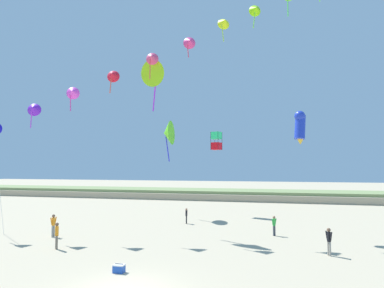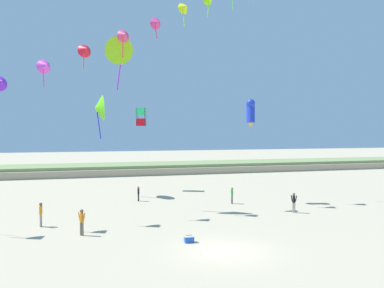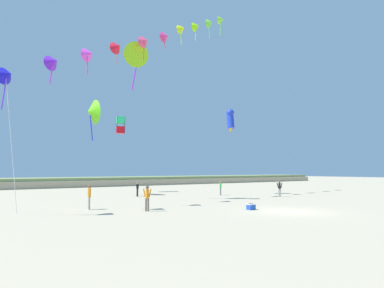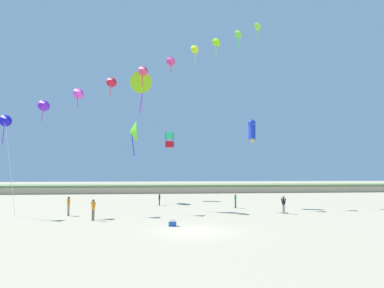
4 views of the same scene
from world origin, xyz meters
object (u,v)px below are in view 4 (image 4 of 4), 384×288
at_px(person_far_right, 93,208).
at_px(person_far_left, 69,205).
at_px(person_mid_center, 235,200).
at_px(large_kite_low_lead, 133,132).
at_px(large_kite_high_solo, 170,140).
at_px(large_kite_outer_drift, 142,82).
at_px(large_kite_mid_trail, 252,130).
at_px(person_near_right, 284,203).
at_px(beach_cooler, 172,223).
at_px(person_near_left, 159,198).

bearing_deg(person_far_right, person_far_left, 129.56).
distance_m(person_far_left, person_far_right, 4.41).
bearing_deg(person_mid_center, large_kite_low_lead, 144.74).
bearing_deg(large_kite_high_solo, large_kite_outer_drift, -108.35).
bearing_deg(person_far_right, large_kite_mid_trail, 28.91).
xyz_separation_m(large_kite_low_lead, large_kite_mid_trail, (14.07, -7.80, -0.56)).
bearing_deg(large_kite_high_solo, large_kite_low_lead, -147.14).
bearing_deg(person_mid_center, person_near_right, -57.99).
bearing_deg(person_far_left, large_kite_mid_trail, 16.24).
height_order(person_near_right, beach_cooler, person_near_right).
height_order(person_mid_center, person_far_right, person_far_right).
bearing_deg(large_kite_mid_trail, large_kite_outer_drift, 179.99).
bearing_deg(person_near_right, large_kite_mid_trail, 101.65).
bearing_deg(person_far_right, large_kite_low_lead, 82.86).
distance_m(person_mid_center, large_kite_high_solo, 15.58).
xyz_separation_m(person_mid_center, person_far_left, (-16.80, -4.91, 0.11)).
bearing_deg(large_kite_low_lead, person_far_right, -97.14).
height_order(person_mid_center, person_far_left, person_far_left).
xyz_separation_m(person_near_right, person_far_right, (-17.42, -2.82, 0.03)).
relative_size(large_kite_high_solo, beach_cooler, 3.71).
relative_size(person_mid_center, large_kite_outer_drift, 0.33).
relative_size(person_near_right, person_far_left, 0.96).
xyz_separation_m(person_far_right, large_kite_outer_drift, (3.47, 8.93, 13.08)).
xyz_separation_m(person_far_left, large_kite_high_solo, (9.95, 16.58, 7.60)).
distance_m(person_far_left, large_kite_low_lead, 16.48).
relative_size(person_far_right, large_kite_low_lead, 0.38).
relative_size(person_mid_center, large_kite_high_solo, 0.73).
height_order(large_kite_low_lead, beach_cooler, large_kite_low_lead).
bearing_deg(large_kite_outer_drift, large_kite_low_lead, 100.01).
xyz_separation_m(large_kite_mid_trail, beach_cooler, (-9.77, -12.50, -8.61)).
distance_m(person_near_right, large_kite_low_lead, 22.33).
bearing_deg(beach_cooler, large_kite_mid_trail, 51.99).
height_order(person_near_left, person_far_left, person_far_left).
relative_size(large_kite_low_lead, large_kite_mid_trail, 1.68).
height_order(person_near_left, person_far_right, person_far_right).
bearing_deg(large_kite_low_lead, person_mid_center, -35.26).
xyz_separation_m(person_near_left, large_kite_high_solo, (1.53, 7.80, 7.76)).
relative_size(person_near_right, beach_cooler, 2.94).
height_order(person_near_right, large_kite_mid_trail, large_kite_mid_trail).
distance_m(large_kite_outer_drift, beach_cooler, 18.91).
xyz_separation_m(large_kite_outer_drift, beach_cooler, (2.92, -12.51, -13.88)).
bearing_deg(person_near_right, beach_cooler, -149.89).
bearing_deg(person_far_right, large_kite_outer_drift, 68.76).
distance_m(person_mid_center, large_kite_outer_drift, 16.88).
relative_size(person_far_left, large_kite_outer_drift, 0.37).
distance_m(person_far_right, large_kite_high_solo, 22.54).
xyz_separation_m(person_near_right, large_kite_mid_trail, (-1.26, 6.11, 7.84)).
bearing_deg(person_near_left, person_near_right, -38.37).
bearing_deg(person_far_left, person_near_left, 46.18).
distance_m(person_near_left, person_mid_center, 9.23).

